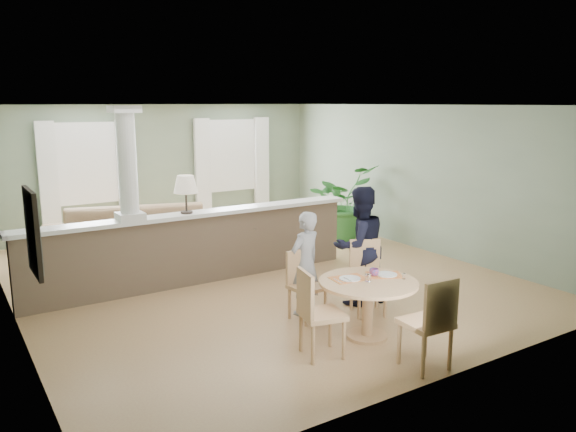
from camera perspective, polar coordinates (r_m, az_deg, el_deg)
ground at (r=9.08m, az=-3.35°, el=-6.12°), size 8.00×8.00×0.00m
room_shell at (r=9.24m, az=-5.54°, el=5.65°), size 7.02×8.02×2.71m
pony_wall at (r=8.65m, az=-9.77°, el=-2.30°), size 5.32×0.38×2.70m
sofa at (r=10.10m, az=-15.14°, el=-1.97°), size 3.38×2.10×0.92m
houseplant at (r=11.38m, az=5.43°, el=1.38°), size 1.60×1.46×1.51m
dining_table at (r=6.70m, az=8.15°, el=-7.68°), size 1.16×1.16×0.79m
chair_far_boy at (r=7.23m, az=1.61°, el=-6.66°), size 0.45×0.45×0.89m
chair_far_man at (r=7.51m, az=8.03°, el=-5.75°), size 0.57×0.57×0.96m
chair_near at (r=6.03m, az=14.36°, el=-10.16°), size 0.48×0.48×1.01m
chair_side at (r=6.16m, az=2.83°, el=-9.47°), size 0.53×0.53×0.98m
child_person at (r=7.34m, az=1.74°, el=-4.81°), size 0.57×0.44×1.37m
man_person at (r=7.73m, az=7.26°, el=-3.01°), size 0.83×0.66×1.64m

